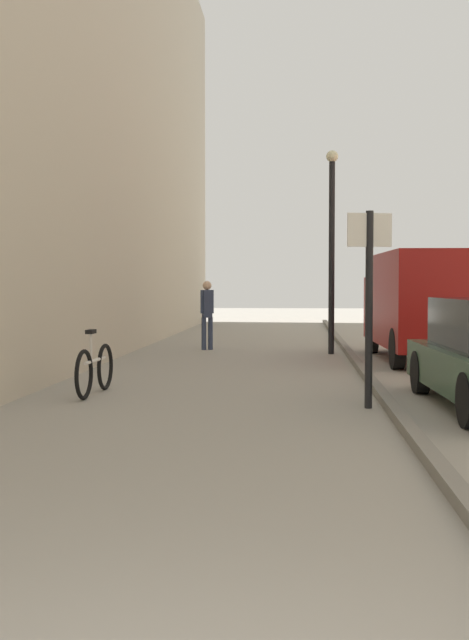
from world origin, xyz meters
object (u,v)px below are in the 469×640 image
pedestrian_main_foreground (207,310)px  street_sign_post (369,291)px  delivery_van (428,303)px  bicycle_leaning (95,369)px  lamp_post (332,238)px

pedestrian_main_foreground → street_sign_post: 9.60m
pedestrian_main_foreground → delivery_van: size_ratio=0.33×
bicycle_leaning → lamp_post: bearing=64.5°
lamp_post → bicycle_leaning: 8.43m
bicycle_leaning → delivery_van: bearing=46.9°
street_sign_post → delivery_van: bearing=-119.5°
street_sign_post → bicycle_leaning: 4.21m
delivery_van → lamp_post: 2.89m
lamp_post → bicycle_leaning: lamp_post is taller
pedestrian_main_foreground → bicycle_leaning: size_ratio=0.97×
delivery_van → street_sign_post: street_sign_post is taller
delivery_van → bicycle_leaning: (-5.79, -5.66, -0.86)m
street_sign_post → bicycle_leaning: bearing=-27.4°
lamp_post → bicycle_leaning: size_ratio=2.69×
pedestrian_main_foreground → street_sign_post: street_sign_post is taller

